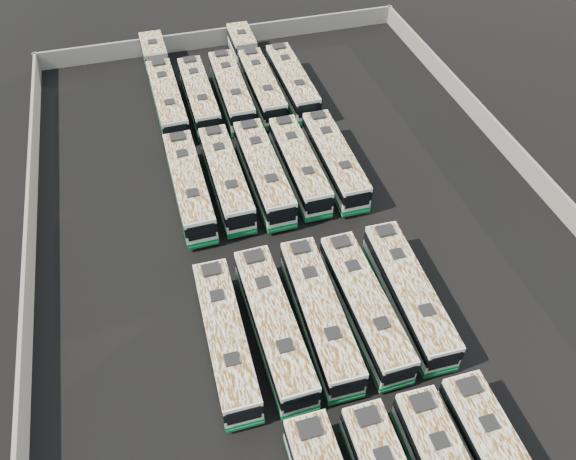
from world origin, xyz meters
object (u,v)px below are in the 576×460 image
(bus_midfront_center, at_px, (320,314))
(bus_back_far_right, at_px, (292,82))
(bus_midfront_far_right, at_px, (408,293))
(bus_back_left, at_px, (199,96))
(bus_midfront_far_left, at_px, (226,338))
(bus_midback_far_right, at_px, (334,160))
(bus_back_far_left, at_px, (163,84))
(bus_midback_left, at_px, (226,178))
(bus_midback_center, at_px, (264,172))
(bus_back_right, at_px, (255,72))
(bus_back_center, at_px, (231,91))
(bus_midback_right, at_px, (299,165))
(bus_midback_far_left, at_px, (189,186))
(bus_midfront_right, at_px, (364,306))
(bus_midfront_left, at_px, (274,325))

(bus_midfront_center, xyz_separation_m, bus_back_far_right, (6.79, 30.24, -0.01))
(bus_midfront_far_right, height_order, bus_back_left, bus_midfront_far_right)
(bus_midfront_far_left, distance_m, bus_midback_far_right, 21.29)
(bus_midfront_center, height_order, bus_back_far_left, bus_back_far_left)
(bus_midback_far_right, xyz_separation_m, bus_back_left, (-10.30, 14.13, -0.02))
(bus_midback_left, distance_m, bus_midback_center, 3.43)
(bus_back_right, bearing_deg, bus_midback_left, -111.55)
(bus_midback_far_right, xyz_separation_m, bus_back_center, (-6.79, 14.09, 0.04))
(bus_midback_far_right, bearing_deg, bus_midback_right, 177.06)
(bus_midfront_far_right, relative_size, bus_midback_far_right, 1.00)
(bus_midfront_center, distance_m, bus_back_left, 30.56)
(bus_midfront_far_right, distance_m, bus_midback_left, 19.47)
(bus_midback_right, xyz_separation_m, bus_back_left, (-6.91, 13.94, 0.00))
(bus_midback_center, distance_m, bus_midback_right, 3.42)
(bus_midback_right, bearing_deg, bus_midfront_far_left, -122.01)
(bus_midback_far_left, distance_m, bus_midback_center, 6.81)
(bus_midback_far_left, height_order, bus_midback_right, bus_midback_far_left)
(bus_midback_far_right, height_order, bus_back_far_right, bus_back_far_right)
(bus_midback_right, relative_size, bus_back_right, 0.64)
(bus_midfront_right, xyz_separation_m, bus_back_far_left, (-10.25, 33.88, 0.03))
(bus_midfront_right, bearing_deg, bus_midback_far_right, 77.25)
(bus_midfront_right, bearing_deg, bus_back_right, 89.04)
(bus_back_right, relative_size, bus_back_far_right, 1.52)
(bus_midback_far_right, xyz_separation_m, bus_back_far_right, (-0.02, 14.02, 0.02))
(bus_midback_right, relative_size, bus_midback_far_right, 0.99)
(bus_midfront_right, relative_size, bus_back_left, 1.01)
(bus_midback_far_left, distance_m, bus_back_far_right, 19.47)
(bus_midback_left, bearing_deg, bus_midfront_far_right, -58.37)
(bus_midback_center, bearing_deg, bus_back_left, 103.50)
(bus_midback_right, xyz_separation_m, bus_back_far_right, (3.37, 13.83, 0.04))
(bus_back_center, bearing_deg, bus_midback_far_left, -115.29)
(bus_midfront_far_left, height_order, bus_back_right, bus_back_right)
(bus_midback_center, relative_size, bus_back_far_right, 1.02)
(bus_midfront_far_left, height_order, bus_back_far_right, bus_back_far_right)
(bus_midback_far_left, xyz_separation_m, bus_midback_center, (6.81, -0.00, 0.01))
(bus_midfront_left, bearing_deg, bus_midback_center, 77.17)
(bus_midfront_far_right, xyz_separation_m, bus_back_left, (-10.39, 30.38, -0.02))
(bus_midfront_right, relative_size, bus_back_center, 0.97)
(bus_midfront_far_right, height_order, bus_back_far_left, bus_back_far_left)
(bus_midback_far_right, relative_size, bus_back_center, 0.97)
(bus_back_left, bearing_deg, bus_midfront_center, -83.69)
(bus_midback_left, distance_m, bus_back_far_left, 17.56)
(bus_midfront_left, height_order, bus_midfront_center, bus_midfront_left)
(bus_midfront_left, xyz_separation_m, bus_back_far_left, (-3.48, 33.73, -0.02))
(bus_midfront_left, relative_size, bus_midfront_far_right, 1.03)
(bus_midfront_right, distance_m, bus_back_center, 30.67)
(bus_back_center, bearing_deg, bus_midfront_left, -95.80)
(bus_back_right, bearing_deg, bus_midback_center, -100.86)
(bus_back_far_left, bearing_deg, bus_midfront_far_right, -68.70)
(bus_back_left, bearing_deg, bus_midback_far_left, -103.51)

